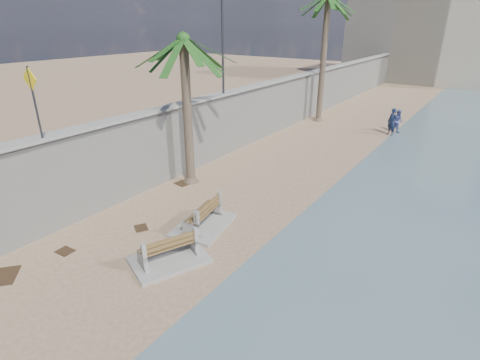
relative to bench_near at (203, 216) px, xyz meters
The scene contains 15 objects.
ground_plane 4.78m from the bench_near, 82.29° to the right, with size 140.00×140.00×0.00m, color #98785D.
seawall 16.00m from the bench_near, 106.62° to the left, with size 0.45×70.00×3.50m, color gray.
wall_cap 16.24m from the bench_near, 106.62° to the left, with size 0.80×70.00×0.12m, color gray.
end_building 47.75m from the bench_near, 91.65° to the left, with size 18.00×12.00×14.00m, color #B7AA93.
bench_near is the anchor object (origin of this frame).
bench_far 2.45m from the bench_near, 77.22° to the right, with size 2.46×2.87×1.01m.
palm_mid 7.60m from the bench_near, 137.62° to the left, with size 5.00×5.00×7.53m.
pedestrian_sign 7.17m from the bench_near, 143.58° to the right, with size 0.78×0.07×2.40m.
streetlight 10.54m from the bench_near, 121.49° to the left, with size 0.28×0.28×5.12m.
person_a 17.36m from the bench_near, 81.55° to the left, with size 0.77×0.52×2.15m, color #16223D.
person_b 18.46m from the bench_near, 81.66° to the left, with size 0.85×0.66×1.77m, color #485195.
debris_a 6.73m from the bench_near, 117.88° to the right, with size 0.99×0.79×0.03m, color #382616.
debris_b 4.95m from the bench_near, 125.05° to the right, with size 0.57×0.46×0.03m, color #382616.
debris_c 4.40m from the bench_near, 143.66° to the left, with size 0.67×0.54×0.03m, color #382616.
debris_d 2.43m from the bench_near, 142.35° to the right, with size 0.57×0.46×0.03m, color #382616.
Camera 1 is at (7.72, -4.83, 7.33)m, focal length 28.00 mm.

